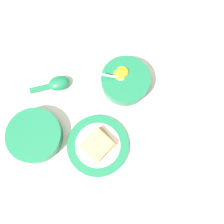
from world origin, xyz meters
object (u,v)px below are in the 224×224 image
object	(u,v)px
toast_sandwich	(98,144)
egg_bowl	(125,80)
toast_plate	(98,145)
soup_spoon	(57,84)
congee_bowl	(35,136)

from	to	relation	value
toast_sandwich	egg_bowl	bearing A→B (deg)	68.79
egg_bowl	toast_sandwich	size ratio (longest dim) A/B	1.37
toast_plate	egg_bowl	bearing A→B (deg)	68.58
soup_spoon	congee_bowl	xyz separation A→B (m)	(-0.06, -0.19, 0.01)
soup_spoon	congee_bowl	distance (m)	0.20
egg_bowl	soup_spoon	size ratio (longest dim) A/B	1.16
egg_bowl	congee_bowl	xyz separation A→B (m)	(-0.30, -0.20, -0.00)
toast_sandwich	soup_spoon	xyz separation A→B (m)	(-0.15, 0.21, -0.01)
egg_bowl	toast_sandwich	bearing A→B (deg)	-111.21
toast_sandwich	soup_spoon	bearing A→B (deg)	125.78
toast_sandwich	soup_spoon	world-z (taller)	toast_sandwich
toast_plate	soup_spoon	xyz separation A→B (m)	(-0.15, 0.21, 0.01)
egg_bowl	toast_sandwich	world-z (taller)	egg_bowl
toast_plate	congee_bowl	bearing A→B (deg)	173.27
toast_sandwich	congee_bowl	bearing A→B (deg)	173.25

